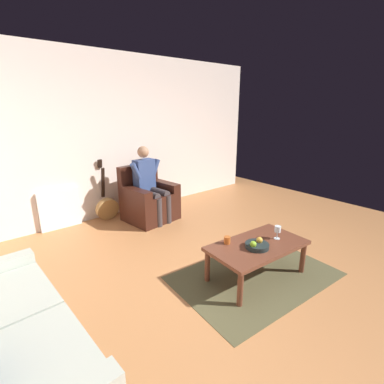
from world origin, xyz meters
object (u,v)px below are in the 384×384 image
Objects in this scene: armchair at (149,201)px; wine_glass_near at (278,230)px; coffee_table at (257,248)px; candle_jar at (227,240)px; person_seated at (149,183)px; guitar at (107,207)px; fruit_bowl at (257,245)px.

wine_glass_near is at bearing 89.78° from armchair.
coffee_table is 14.05× the size of candle_jar.
person_seated is at bearing -89.86° from coffee_table.
fruit_bowl is (-0.50, 2.79, 0.21)m from guitar.
guitar is 6.55× the size of wine_glass_near.
person_seated is at bearing -82.98° from wine_glass_near.
armchair is at bearing -90.00° from person_seated.
candle_jar is at bearing 75.78° from person_seated.
guitar reaches higher than armchair.
armchair is 2.35m from fruit_bowl.
armchair is 5.88× the size of wine_glass_near.
person_seated is 7.94× the size of wine_glass_near.
guitar is (0.57, -0.49, -0.43)m from person_seated.
armchair reaches higher than candle_jar.
fruit_bowl is 3.11× the size of candle_jar.
candle_jar is (0.17, -0.28, 0.01)m from fruit_bowl.
fruit_bowl is 0.33m from candle_jar.
coffee_table is at bearing -12.24° from wine_glass_near.
person_seated reaches higher than armchair.
guitar reaches higher than coffee_table.
candle_jar is at bearing -28.54° from wine_glass_near.
armchair is 2.38m from wine_glass_near.
wine_glass_near is (-0.29, 2.36, 0.19)m from armchair.
wine_glass_near reaches higher than fruit_bowl.
guitar reaches higher than fruit_bowl.
armchair reaches higher than fruit_bowl.
guitar is 2.85m from fruit_bowl.
guitar reaches higher than candle_jar.
coffee_table is 0.33m from wine_glass_near.
fruit_bowl is at bearing 31.44° from coffee_table.
person_seated reaches higher than candle_jar.
wine_glass_near is at bearing 178.03° from fruit_bowl.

